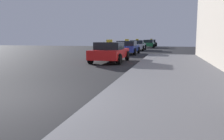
{
  "coord_description": "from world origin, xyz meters",
  "views": [
    {
      "loc": [
        3.63,
        -4.73,
        1.5
      ],
      "look_at": [
        2.35,
        0.63,
        0.76
      ],
      "focal_mm": 37.76,
      "sensor_mm": 36.0,
      "label": 1
    }
  ],
  "objects_px": {
    "car_green": "(148,44)",
    "car_black": "(151,43)",
    "car_blue": "(127,47)",
    "car_silver": "(137,45)",
    "car_red": "(110,52)"
  },
  "relations": [
    {
      "from": "car_red",
      "to": "car_black",
      "type": "xyz_separation_m",
      "value": [
        0.46,
        30.64,
        0.0
      ]
    },
    {
      "from": "car_black",
      "to": "car_blue",
      "type": "bearing_deg",
      "value": -91.72
    },
    {
      "from": "car_green",
      "to": "car_black",
      "type": "distance_m",
      "value": 6.78
    },
    {
      "from": "car_silver",
      "to": "car_blue",
      "type": "bearing_deg",
      "value": -89.71
    },
    {
      "from": "car_green",
      "to": "car_red",
      "type": "bearing_deg",
      "value": -91.11
    },
    {
      "from": "car_green",
      "to": "car_black",
      "type": "relative_size",
      "value": 0.96
    },
    {
      "from": "car_silver",
      "to": "car_red",
      "type": "bearing_deg",
      "value": -89.02
    },
    {
      "from": "car_silver",
      "to": "car_black",
      "type": "relative_size",
      "value": 1.03
    },
    {
      "from": "car_blue",
      "to": "car_silver",
      "type": "bearing_deg",
      "value": 90.29
    },
    {
      "from": "car_red",
      "to": "car_silver",
      "type": "relative_size",
      "value": 0.93
    },
    {
      "from": "car_red",
      "to": "car_green",
      "type": "bearing_deg",
      "value": 88.89
    },
    {
      "from": "car_blue",
      "to": "car_silver",
      "type": "height_order",
      "value": "same"
    },
    {
      "from": "car_green",
      "to": "car_black",
      "type": "xyz_separation_m",
      "value": [
        0.0,
        6.78,
        0.0
      ]
    },
    {
      "from": "car_blue",
      "to": "car_silver",
      "type": "relative_size",
      "value": 0.98
    },
    {
      "from": "car_red",
      "to": "car_blue",
      "type": "height_order",
      "value": "same"
    }
  ]
}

